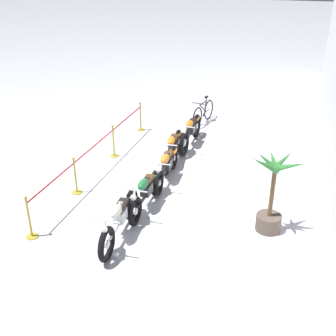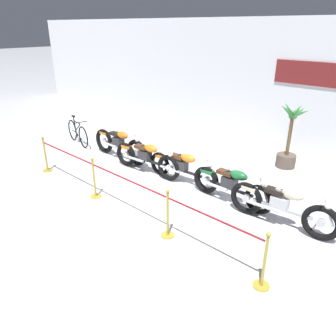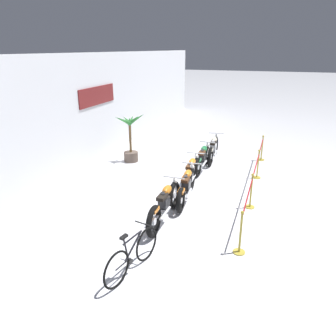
# 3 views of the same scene
# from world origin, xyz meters

# --- Properties ---
(ground_plane) EXTENTS (120.00, 120.00, 0.00)m
(ground_plane) POSITION_xyz_m (0.00, 0.00, 0.00)
(ground_plane) COLOR silver
(motorcycle_orange_0) EXTENTS (2.41, 0.62, 0.98)m
(motorcycle_orange_0) POSITION_xyz_m (-2.70, 0.67, 0.49)
(motorcycle_orange_0) COLOR black
(motorcycle_orange_0) RESTS_ON ground
(motorcycle_orange_1) EXTENTS (2.37, 0.62, 0.95)m
(motorcycle_orange_1) POSITION_xyz_m (-1.28, 0.48, 0.46)
(motorcycle_orange_1) COLOR black
(motorcycle_orange_1) RESTS_ON ground
(motorcycle_orange_2) EXTENTS (2.28, 0.62, 0.92)m
(motorcycle_orange_2) POSITION_xyz_m (-0.09, 0.67, 0.45)
(motorcycle_orange_2) COLOR black
(motorcycle_orange_2) RESTS_ON ground
(motorcycle_green_3) EXTENTS (2.19, 0.62, 0.93)m
(motorcycle_green_3) POSITION_xyz_m (1.46, 0.63, 0.46)
(motorcycle_green_3) COLOR black
(motorcycle_green_3) RESTS_ON ground
(motorcycle_cream_4) EXTENTS (2.37, 0.62, 0.96)m
(motorcycle_cream_4) POSITION_xyz_m (2.78, 0.50, 0.47)
(motorcycle_cream_4) COLOR black
(motorcycle_cream_4) RESTS_ON ground
(bicycle) EXTENTS (1.75, 0.53, 0.99)m
(bicycle) POSITION_xyz_m (-4.93, 0.59, 0.40)
(bicycle) COLOR black
(bicycle) RESTS_ON ground
(potted_palm_left_of_row) EXTENTS (0.93, 1.17, 2.00)m
(potted_palm_left_of_row) POSITION_xyz_m (1.50, 3.63, 0.86)
(potted_palm_left_of_row) COLOR brown
(potted_palm_left_of_row) RESTS_ON ground
(stanchion_far_left) EXTENTS (6.99, 0.28, 1.05)m
(stanchion_far_left) POSITION_xyz_m (-1.33, -1.40, 0.69)
(stanchion_far_left) COLOR gold
(stanchion_far_left) RESTS_ON ground
(stanchion_mid_left) EXTENTS (0.28, 0.28, 1.05)m
(stanchion_mid_left) POSITION_xyz_m (-1.16, -1.40, 0.36)
(stanchion_mid_left) COLOR gold
(stanchion_mid_left) RESTS_ON ground
(stanchion_mid_right) EXTENTS (0.28, 0.28, 1.05)m
(stanchion_mid_right) POSITION_xyz_m (1.28, -1.40, 0.36)
(stanchion_mid_right) COLOR gold
(stanchion_mid_right) RESTS_ON ground
(stanchion_far_right) EXTENTS (0.28, 0.28, 1.05)m
(stanchion_far_right) POSITION_xyz_m (3.36, -1.40, 0.36)
(stanchion_far_right) COLOR gold
(stanchion_far_right) RESTS_ON ground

